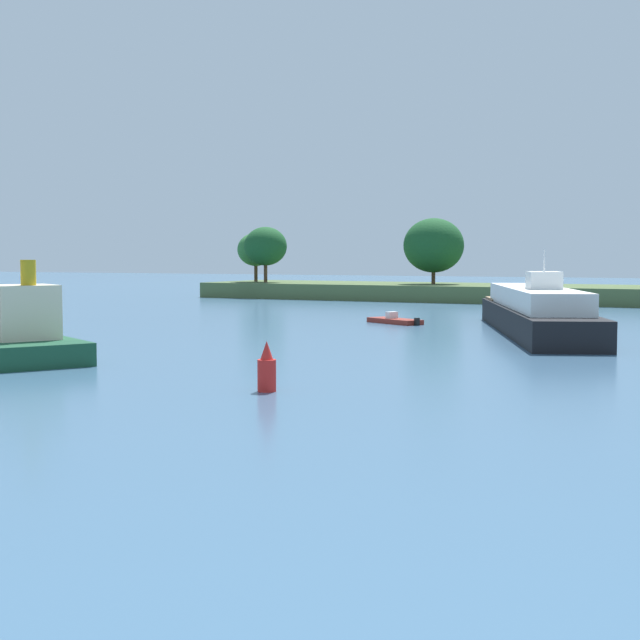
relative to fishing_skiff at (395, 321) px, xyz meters
name	(u,v)px	position (x,y,z in m)	size (l,w,h in m)	color
treeline_island	(453,277)	(-7.29, 36.35, 2.48)	(59.05, 14.38, 9.41)	#4C6038
fishing_skiff	(395,321)	(0.00, 0.00, 0.00)	(4.97, 3.74, 0.87)	maroon
white_riverboat	(535,312)	(11.42, -3.98, 1.18)	(13.65, 25.71, 5.50)	black
tugboat	(21,335)	(-7.13, -30.82, 1.02)	(9.26, 7.81, 4.88)	#19472D
channel_buoy_red	(267,370)	(8.44, -34.25, 0.60)	(0.70, 0.70, 1.90)	red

